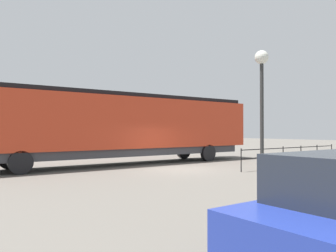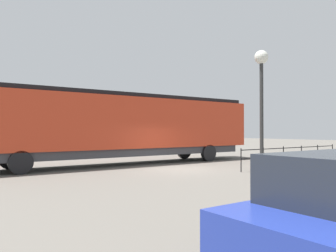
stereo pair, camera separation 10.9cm
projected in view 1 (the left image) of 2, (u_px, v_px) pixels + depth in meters
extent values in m
plane|color=#666059|center=(179.00, 169.00, 17.54)|extent=(120.00, 120.00, 0.00)
cube|color=red|center=(120.00, 123.00, 19.88)|extent=(2.91, 18.14, 2.94)
cube|color=black|center=(215.00, 130.00, 24.34)|extent=(2.79, 2.85, 2.06)
cube|color=black|center=(120.00, 96.00, 19.90)|extent=(2.62, 17.41, 0.24)
cube|color=#38383D|center=(120.00, 152.00, 19.86)|extent=(2.62, 16.69, 0.45)
cylinder|color=black|center=(184.00, 151.00, 24.30)|extent=(0.30, 1.10, 1.10)
cylinder|color=black|center=(208.00, 153.00, 22.19)|extent=(0.30, 1.10, 1.10)
cylinder|color=black|center=(9.00, 159.00, 17.51)|extent=(0.30, 1.10, 1.10)
cylinder|color=black|center=(20.00, 163.00, 15.40)|extent=(0.30, 1.10, 1.10)
cylinder|color=#2D2D2D|center=(262.00, 119.00, 14.59)|extent=(0.16, 0.16, 5.03)
sphere|color=silver|center=(262.00, 57.00, 14.63)|extent=(0.60, 0.60, 0.60)
cube|color=black|center=(292.00, 148.00, 18.84)|extent=(0.04, 8.39, 0.04)
cube|color=black|center=(292.00, 155.00, 18.83)|extent=(0.04, 8.39, 0.04)
cylinder|color=black|center=(241.00, 160.00, 16.38)|extent=(0.05, 0.05, 1.16)
cylinder|color=black|center=(263.00, 158.00, 17.36)|extent=(0.05, 0.05, 1.16)
cylinder|color=black|center=(283.00, 157.00, 18.34)|extent=(0.05, 0.05, 1.16)
cylinder|color=black|center=(301.00, 156.00, 19.32)|extent=(0.05, 0.05, 1.16)
cylinder|color=black|center=(317.00, 154.00, 20.30)|extent=(0.05, 0.05, 1.16)
cylinder|color=black|center=(332.00, 153.00, 21.28)|extent=(0.05, 0.05, 1.16)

